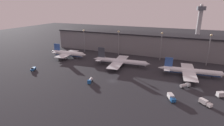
% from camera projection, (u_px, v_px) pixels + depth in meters
% --- Properties ---
extents(ground, '(600.00, 600.00, 0.00)m').
position_uv_depth(ground, '(112.00, 81.00, 112.91)').
color(ground, '#26262B').
extents(terminal_building, '(184.24, 22.86, 20.43)m').
position_uv_depth(terminal_building, '(141.00, 43.00, 176.20)').
color(terminal_building, slate).
rests_on(terminal_building, ground).
extents(airplane_0, '(37.36, 28.41, 12.50)m').
position_uv_depth(airplane_0, '(68.00, 54.00, 162.24)').
color(airplane_0, white).
rests_on(airplane_0, ground).
extents(airplane_1, '(47.89, 37.09, 14.09)m').
position_uv_depth(airplane_1, '(120.00, 62.00, 140.28)').
color(airplane_1, silver).
rests_on(airplane_1, ground).
extents(airplane_2, '(44.65, 36.48, 12.08)m').
position_uv_depth(airplane_2, '(191.00, 71.00, 119.98)').
color(airplane_2, white).
rests_on(airplane_2, ground).
extents(service_vehicle_0, '(3.54, 6.75, 2.86)m').
position_uv_depth(service_vehicle_0, '(90.00, 81.00, 109.78)').
color(service_vehicle_0, '#195199').
rests_on(service_vehicle_0, ground).
extents(service_vehicle_1, '(4.72, 6.24, 2.80)m').
position_uv_depth(service_vehicle_1, '(33.00, 69.00, 130.69)').
color(service_vehicle_1, '#195199').
rests_on(service_vehicle_1, ground).
extents(service_vehicle_2, '(6.51, 5.02, 3.23)m').
position_uv_depth(service_vehicle_2, '(222.00, 94.00, 92.42)').
color(service_vehicle_2, '#195199').
rests_on(service_vehicle_2, ground).
extents(service_vehicle_3, '(6.16, 5.77, 2.82)m').
position_uv_depth(service_vehicle_3, '(205.00, 102.00, 85.16)').
color(service_vehicle_3, white).
rests_on(service_vehicle_3, ground).
extents(service_vehicle_4, '(6.16, 6.09, 2.68)m').
position_uv_depth(service_vehicle_4, '(185.00, 85.00, 103.28)').
color(service_vehicle_4, '#9EA3A8').
rests_on(service_vehicle_4, ground).
extents(service_vehicle_5, '(5.02, 7.11, 2.96)m').
position_uv_depth(service_vehicle_5, '(171.00, 97.00, 89.84)').
color(service_vehicle_5, '#195199').
rests_on(service_vehicle_5, ground).
extents(lamp_post_0, '(1.80, 1.80, 23.12)m').
position_uv_depth(lamp_post_0, '(84.00, 38.00, 179.68)').
color(lamp_post_0, slate).
rests_on(lamp_post_0, ground).
extents(lamp_post_1, '(1.80, 1.80, 24.09)m').
position_uv_depth(lamp_post_1, '(119.00, 40.00, 165.51)').
color(lamp_post_1, slate).
rests_on(lamp_post_1, ground).
extents(lamp_post_2, '(1.80, 1.80, 24.96)m').
position_uv_depth(lamp_post_2, '(161.00, 43.00, 150.79)').
color(lamp_post_2, slate).
rests_on(lamp_post_2, ground).
extents(lamp_post_3, '(1.80, 1.80, 25.59)m').
position_uv_depth(lamp_post_3, '(209.00, 46.00, 137.12)').
color(lamp_post_3, slate).
rests_on(lamp_post_3, ground).
extents(control_tower, '(9.00, 9.00, 48.34)m').
position_uv_depth(control_tower, '(199.00, 24.00, 186.85)').
color(control_tower, '#99999E').
rests_on(control_tower, ground).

